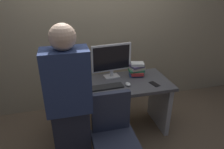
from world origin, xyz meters
The scene contains 12 objects.
ground_plane centered at (0.00, 0.00, 0.00)m, with size 9.00×9.00×0.00m, color brown.
wall_back centered at (0.00, 0.83, 1.50)m, with size 6.40×0.10×3.00m, color tan.
desk centered at (0.00, 0.00, 0.52)m, with size 1.53×0.66×0.75m.
office_chair centered at (-0.14, -0.68, 0.43)m, with size 0.52×0.52×0.94m.
person_at_desk centered at (-0.55, -0.61, 0.84)m, with size 0.40×0.24×1.64m.
monitor centered at (0.06, 0.19, 1.00)m, with size 0.54×0.16×0.46m.
keyboard centered at (-0.09, -0.09, 0.76)m, with size 0.43×0.13×0.02m, color #262626.
mouse centered at (0.19, -0.10, 0.76)m, with size 0.06×0.10×0.03m, color white.
cup_near_keyboard centered at (-0.36, -0.11, 0.80)m, with size 0.08×0.08×0.10m, color silver.
cup_by_monitor centered at (-0.45, 0.18, 0.79)m, with size 0.07×0.07×0.09m, color #D84C3F.
book_stack centered at (0.40, 0.15, 0.84)m, with size 0.22×0.19×0.19m.
cell_phone centered at (0.53, -0.15, 0.75)m, with size 0.07×0.14×0.01m, color black.
Camera 1 is at (-0.56, -2.24, 1.93)m, focal length 32.75 mm.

